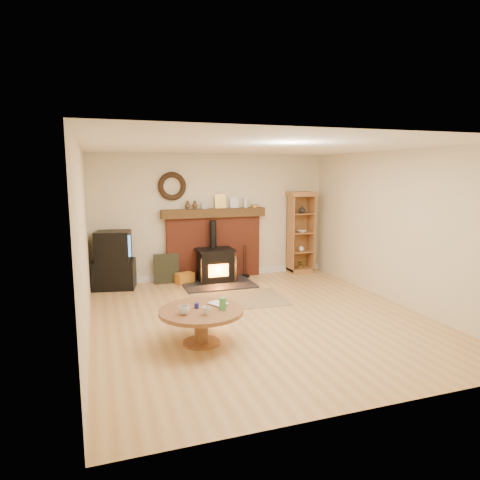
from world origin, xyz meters
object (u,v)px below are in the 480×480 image
object	(u,v)px
tv_unit	(114,261)
curio_cabinet	(300,232)
wood_stove	(216,266)
coffee_table	(201,316)

from	to	relation	value
tv_unit	curio_cabinet	distance (m)	4.02
wood_stove	coffee_table	world-z (taller)	wood_stove
coffee_table	wood_stove	bearing A→B (deg)	71.14
tv_unit	curio_cabinet	bearing A→B (deg)	1.21
tv_unit	coffee_table	distance (m)	3.32
tv_unit	curio_cabinet	size ratio (longest dim) A/B	0.62
tv_unit	curio_cabinet	world-z (taller)	curio_cabinet
wood_stove	tv_unit	world-z (taller)	wood_stove
tv_unit	curio_cabinet	xyz separation A→B (m)	(4.00, 0.08, 0.37)
tv_unit	coffee_table	world-z (taller)	tv_unit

